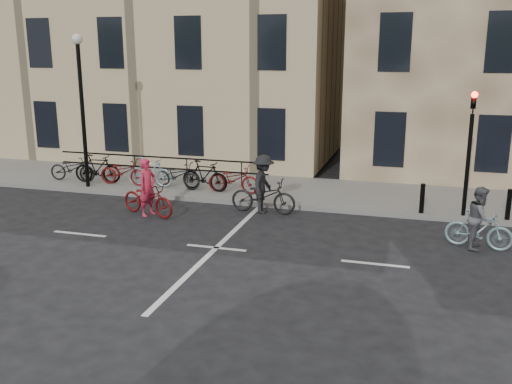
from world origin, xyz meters
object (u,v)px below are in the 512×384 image
(cyclist_pink, at_px, (148,196))
(cyclist_grey, at_px, (479,224))
(lamp_post, at_px, (81,92))
(cyclist_dark, at_px, (263,190))
(traffic_light, at_px, (470,138))

(cyclist_pink, height_order, cyclist_grey, cyclist_pink)
(lamp_post, distance_m, cyclist_grey, 13.46)
(cyclist_pink, bearing_deg, cyclist_grey, -74.12)
(cyclist_dark, bearing_deg, lamp_post, 82.81)
(cyclist_pink, xyz_separation_m, cyclist_dark, (3.30, 1.24, 0.11))
(lamp_post, bearing_deg, cyclist_dark, -8.08)
(traffic_light, height_order, cyclist_grey, traffic_light)
(cyclist_pink, xyz_separation_m, cyclist_grey, (9.42, -0.33, 0.04))
(traffic_light, bearing_deg, cyclist_pink, -166.87)
(traffic_light, height_order, lamp_post, lamp_post)
(lamp_post, distance_m, cyclist_pink, 5.04)
(cyclist_grey, height_order, cyclist_dark, cyclist_dark)
(traffic_light, xyz_separation_m, cyclist_dark, (-5.91, -0.90, -1.74))
(lamp_post, height_order, cyclist_grey, lamp_post)
(cyclist_grey, distance_m, cyclist_dark, 6.32)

